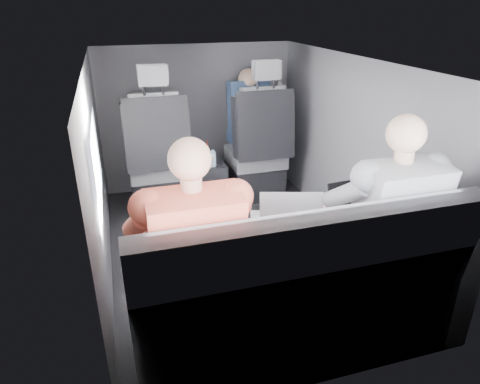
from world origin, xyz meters
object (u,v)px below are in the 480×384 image
object	(u,v)px
center_console	(209,181)
laptop_white	(176,237)
front_seat_right	(257,156)
soda_cup	(208,160)
water_bottle	(213,159)
rear_bench	(295,303)
passenger_front_right	(248,113)
front_seat_left	(158,167)
laptop_black	(347,207)
laptop_silver	(284,218)
passenger_rear_right	(378,224)
passenger_rear_left	(191,255)

from	to	relation	value
center_console	laptop_white	bearing A→B (deg)	-107.83
front_seat_right	soda_cup	world-z (taller)	front_seat_right
center_console	water_bottle	distance (m)	0.31
rear_bench	passenger_front_right	distance (m)	2.25
soda_cup	water_bottle	xyz separation A→B (m)	(0.05, 0.01, 0.01)
front_seat_left	front_seat_right	world-z (taller)	same
soda_cup	water_bottle	distance (m)	0.05
front_seat_right	laptop_black	size ratio (longest dim) A/B	3.33
laptop_silver	soda_cup	bearing A→B (deg)	93.40
soda_cup	front_seat_right	bearing A→B (deg)	15.40
laptop_black	water_bottle	bearing A→B (deg)	106.27
front_seat_left	water_bottle	distance (m)	0.48
front_seat_right	center_console	xyz separation A→B (m)	(-0.45, 0.04, -0.20)
front_seat_right	passenger_rear_right	distance (m)	1.82
soda_cup	water_bottle	world-z (taller)	soda_cup
laptop_black	passenger_front_right	bearing A→B (deg)	89.73
rear_bench	laptop_silver	distance (m)	0.44
laptop_black	passenger_rear_left	world-z (taller)	passenger_rear_left
passenger_rear_left	soda_cup	bearing A→B (deg)	74.69
center_console	laptop_silver	world-z (taller)	laptop_silver
center_console	laptop_white	xyz separation A→B (m)	(-0.54, -1.69, 0.44)
laptop_black	passenger_rear_left	bearing A→B (deg)	-166.78
center_console	laptop_silver	size ratio (longest dim) A/B	1.29
laptop_black	passenger_rear_right	distance (m)	0.23
water_bottle	passenger_rear_left	size ratio (longest dim) A/B	0.12
soda_cup	passenger_front_right	distance (m)	0.68
front_seat_left	center_console	world-z (taller)	front_seat_left
front_seat_right	laptop_silver	distance (m)	1.67
passenger_front_right	soda_cup	bearing A→B (deg)	-140.84
front_seat_right	passenger_rear_left	xyz separation A→B (m)	(-0.95, -1.81, 0.22)
front_seat_left	passenger_rear_left	bearing A→B (deg)	-91.55
passenger_rear_right	front_seat_right	bearing A→B (deg)	91.26
front_seat_right	laptop_white	bearing A→B (deg)	-121.07
front_seat_right	rear_bench	distance (m)	1.96
front_seat_left	laptop_white	world-z (taller)	front_seat_left
water_bottle	laptop_black	distance (m)	1.53
center_console	water_bottle	world-z (taller)	water_bottle
water_bottle	passenger_rear_right	world-z (taller)	passenger_rear_right
center_console	water_bottle	xyz separation A→B (m)	(0.01, -0.17, 0.27)
laptop_black	passenger_rear_left	xyz separation A→B (m)	(-0.93, -0.22, -0.01)
front_seat_left	front_seat_right	size ratio (longest dim) A/B	1.00
front_seat_left	water_bottle	size ratio (longest dim) A/B	8.66
laptop_white	passenger_rear_right	world-z (taller)	passenger_rear_right
front_seat_left	laptop_silver	world-z (taller)	front_seat_left
front_seat_left	passenger_rear_right	xyz separation A→B (m)	(0.94, -1.81, 0.23)
water_bottle	laptop_silver	world-z (taller)	laptop_silver
passenger_rear_right	passenger_front_right	xyz separation A→B (m)	(-0.05, 2.06, 0.11)
front_seat_right	rear_bench	xyz separation A→B (m)	(-0.45, -1.90, -0.09)
front_seat_right	laptop_black	bearing A→B (deg)	-90.62
laptop_black	front_seat_left	bearing A→B (deg)	119.07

